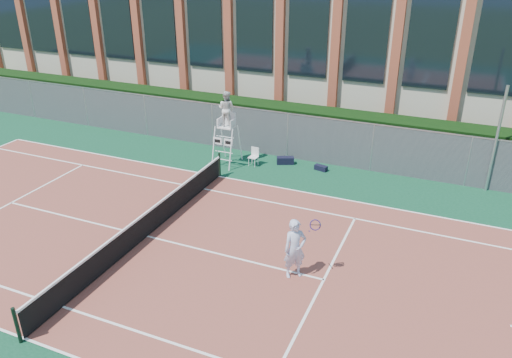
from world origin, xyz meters
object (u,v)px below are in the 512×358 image
at_px(plastic_chair, 254,155).
at_px(steel_pole, 496,140).
at_px(umpire_chair, 226,111).
at_px(tennis_player, 295,249).

bearing_deg(plastic_chair, steel_pole, 7.76).
height_order(steel_pole, plastic_chair, steel_pole).
distance_m(umpire_chair, tennis_player, 9.37).
xyz_separation_m(plastic_chair, tennis_player, (4.58, -7.48, 0.49)).
bearing_deg(steel_pole, tennis_player, -121.25).
relative_size(steel_pole, umpire_chair, 1.27).
height_order(umpire_chair, plastic_chair, umpire_chair).
bearing_deg(plastic_chair, umpire_chair, -166.42).
distance_m(umpire_chair, plastic_chair, 2.41).
relative_size(steel_pole, tennis_player, 2.32).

